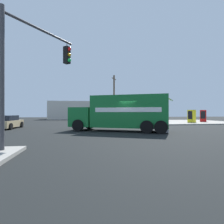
{
  "coord_description": "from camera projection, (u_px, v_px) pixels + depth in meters",
  "views": [
    {
      "loc": [
        -4.09,
        -15.09,
        1.6
      ],
      "look_at": [
        -1.61,
        0.7,
        1.64
      ],
      "focal_mm": 29.7,
      "sensor_mm": 36.0,
      "label": 1
    }
  ],
  "objects": [
    {
      "name": "building_backdrop",
      "position": [
        84.0,
        110.0,
        44.86
      ],
      "size": [
        16.13,
        6.0,
        4.2
      ],
      "primitive_type": "cube",
      "color": "beige",
      "rests_on": "ground"
    },
    {
      "name": "delivery_truck",
      "position": [
        122.0,
        113.0,
        15.87
      ],
      "size": [
        8.61,
        5.85,
        3.02
      ],
      "color": "#146B2D",
      "rests_on": "ground"
    },
    {
      "name": "sedan_tan",
      "position": [
        7.0,
        122.0,
        18.3
      ],
      "size": [
        2.13,
        4.35,
        1.31
      ],
      "color": "tan",
      "rests_on": "ground"
    },
    {
      "name": "vending_machine_blue",
      "position": [
        192.0,
        116.0,
        27.08
      ],
      "size": [
        1.06,
        1.13,
        1.85
      ],
      "color": "yellow",
      "rests_on": "sidewalk_corner_far"
    },
    {
      "name": "vending_machine_red",
      "position": [
        203.0,
        116.0,
        29.41
      ],
      "size": [
        1.17,
        1.14,
        1.85
      ],
      "color": "red",
      "rests_on": "sidewalk_corner_far"
    },
    {
      "name": "traffic_light_primary",
      "position": [
        31.0,
        62.0,
        8.36
      ],
      "size": [
        2.59,
        3.33,
        5.67
      ],
      "color": "#38383D",
      "rests_on": "sidewalk_corner_near"
    },
    {
      "name": "palm_tree_far",
      "position": [
        165.0,
        104.0,
        35.25
      ],
      "size": [
        3.37,
        2.89,
        4.54
      ],
      "color": "#7A6647",
      "rests_on": "sidewalk_corner_far"
    },
    {
      "name": "utility_pole",
      "position": [
        114.0,
        97.0,
        36.36
      ],
      "size": [
        1.15,
        1.99,
        8.93
      ],
      "color": "brown",
      "rests_on": "ground"
    },
    {
      "name": "sidewalk_corner_far",
      "position": [
        188.0,
        122.0,
        30.16
      ],
      "size": [
        12.52,
        12.52,
        0.14
      ],
      "primitive_type": "cube",
      "color": "#9E998E",
      "rests_on": "ground"
    },
    {
      "name": "ground_plane",
      "position": [
        132.0,
        132.0,
        15.53
      ],
      "size": [
        100.0,
        100.0,
        0.0
      ],
      "primitive_type": "plane",
      "color": "black"
    }
  ]
}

